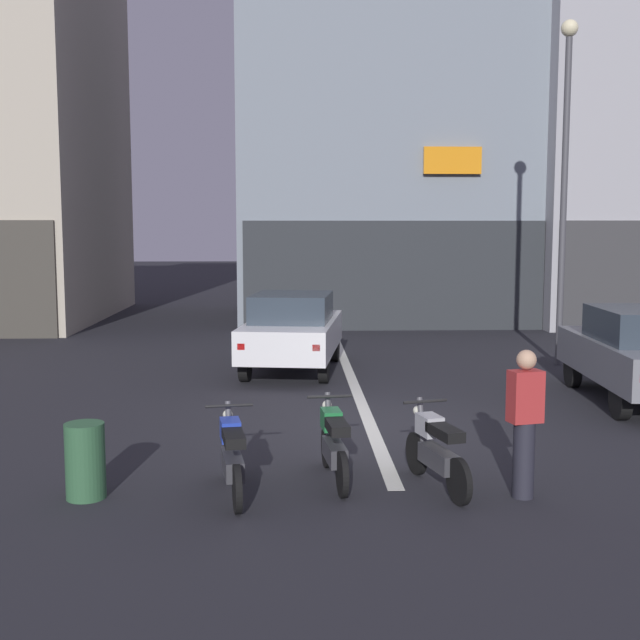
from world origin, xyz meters
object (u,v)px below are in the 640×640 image
object	(u,v)px
car_white_crossing_near	(293,329)
car_black_down_street	(360,294)
trash_bin	(85,461)
motorcycle_silver_row_centre	(436,450)
street_lamp	(565,161)
person_by_motorcycles	(525,422)
motorcycle_blue_row_leftmost	(232,455)
motorcycle_green_row_left_mid	(334,443)

from	to	relation	value
car_white_crossing_near	car_black_down_street	world-z (taller)	same
trash_bin	motorcycle_silver_row_centre	bearing A→B (deg)	2.84
street_lamp	motorcycle_silver_row_centre	distance (m)	10.13
motorcycle_silver_row_centre	person_by_motorcycles	bearing A→B (deg)	-20.89
motorcycle_silver_row_centre	trash_bin	xyz separation A→B (m)	(-3.96, -0.20, -0.03)
car_black_down_street	trash_bin	bearing A→B (deg)	-105.03
car_white_crossing_near	motorcycle_silver_row_centre	xyz separation A→B (m)	(1.64, -7.72, -0.43)
trash_bin	car_white_crossing_near	bearing A→B (deg)	73.63
street_lamp	trash_bin	xyz separation A→B (m)	(-8.18, -8.50, -4.00)
street_lamp	person_by_motorcycles	xyz separation A→B (m)	(-3.30, -8.66, -3.57)
motorcycle_blue_row_leftmost	motorcycle_silver_row_centre	size ratio (longest dim) A/B	1.02
motorcycle_blue_row_leftmost	motorcycle_silver_row_centre	distance (m)	2.34
street_lamp	car_black_down_street	bearing A→B (deg)	114.25
motorcycle_blue_row_leftmost	motorcycle_silver_row_centre	world-z (taller)	same
street_lamp	person_by_motorcycles	bearing A→B (deg)	-110.86
motorcycle_blue_row_leftmost	person_by_motorcycles	xyz separation A→B (m)	(3.25, -0.20, 0.40)
street_lamp	person_by_motorcycles	world-z (taller)	street_lamp
motorcycle_green_row_left_mid	person_by_motorcycles	distance (m)	2.22
motorcycle_blue_row_leftmost	street_lamp	bearing A→B (deg)	52.23
car_white_crossing_near	motorcycle_blue_row_leftmost	xyz separation A→B (m)	(-0.70, -7.87, -0.43)
motorcycle_blue_row_leftmost	motorcycle_green_row_left_mid	bearing A→B (deg)	21.56
car_black_down_street	trash_bin	xyz separation A→B (m)	(-4.49, -16.70, -0.46)
motorcycle_green_row_left_mid	person_by_motorcycles	bearing A→B (deg)	-17.64
street_lamp	motorcycle_green_row_left_mid	size ratio (longest dim) A/B	4.41
car_black_down_street	street_lamp	world-z (taller)	street_lamp
car_black_down_street	street_lamp	xyz separation A→B (m)	(3.69, -8.20, 3.54)
car_white_crossing_near	car_black_down_street	bearing A→B (deg)	76.19
car_black_down_street	street_lamp	size ratio (longest dim) A/B	0.58
motorcycle_silver_row_centre	person_by_motorcycles	distance (m)	1.06
car_white_crossing_near	motorcycle_green_row_left_mid	size ratio (longest dim) A/B	2.58
car_black_down_street	motorcycle_green_row_left_mid	bearing A→B (deg)	-95.95
motorcycle_blue_row_leftmost	car_white_crossing_near	bearing A→B (deg)	84.91
motorcycle_blue_row_leftmost	motorcycle_silver_row_centre	bearing A→B (deg)	3.66
car_black_down_street	motorcycle_green_row_left_mid	distance (m)	16.28
street_lamp	motorcycle_silver_row_centre	bearing A→B (deg)	-116.90
motorcycle_blue_row_leftmost	person_by_motorcycles	size ratio (longest dim) A/B	0.99
car_black_down_street	motorcycle_green_row_left_mid	xyz separation A→B (m)	(-1.69, -16.19, -0.43)
car_white_crossing_near	motorcycle_blue_row_leftmost	world-z (taller)	car_white_crossing_near
person_by_motorcycles	car_white_crossing_near	bearing A→B (deg)	107.55
car_white_crossing_near	street_lamp	xyz separation A→B (m)	(5.85, 0.58, 3.54)
motorcycle_green_row_left_mid	car_black_down_street	bearing A→B (deg)	84.05
car_white_crossing_near	person_by_motorcycles	size ratio (longest dim) A/B	2.57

